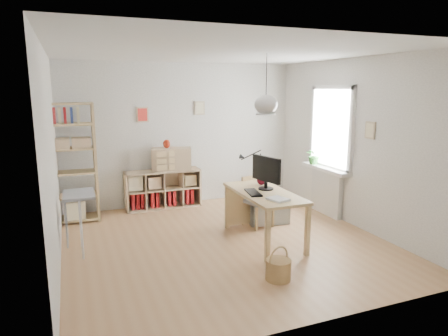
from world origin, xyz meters
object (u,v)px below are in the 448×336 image
object	(u,v)px
tall_bookshelf	(70,158)
drawer_chest	(172,159)
monitor	(266,171)
chair	(256,198)
storage_chest	(266,207)
cube_shelf	(162,192)
desk	(264,198)

from	to	relation	value
tall_bookshelf	drawer_chest	bearing A→B (deg)	7.76
tall_bookshelf	drawer_chest	xyz separation A→B (m)	(1.76, 0.24, -0.16)
monitor	drawer_chest	bearing A→B (deg)	99.19
chair	monitor	size ratio (longest dim) A/B	1.46
tall_bookshelf	storage_chest	distance (m)	3.37
chair	monitor	world-z (taller)	monitor
storage_chest	drawer_chest	xyz separation A→B (m)	(-1.29, 1.38, 0.70)
cube_shelf	monitor	distance (m)	2.50
desk	tall_bookshelf	size ratio (longest dim) A/B	0.75
cube_shelf	chair	bearing A→B (deg)	-52.39
chair	storage_chest	world-z (taller)	chair
desk	tall_bookshelf	xyz separation A→B (m)	(-2.59, 1.95, 0.43)
chair	desk	bearing A→B (deg)	-119.41
storage_chest	chair	bearing A→B (deg)	-141.22
chair	drawer_chest	size ratio (longest dim) A/B	1.13
tall_bookshelf	monitor	xyz separation A→B (m)	(2.67, -1.84, -0.06)
monitor	drawer_chest	size ratio (longest dim) A/B	0.77
tall_bookshelf	monitor	size ratio (longest dim) A/B	3.57
tall_bookshelf	chair	bearing A→B (deg)	-25.03
tall_bookshelf	chair	world-z (taller)	tall_bookshelf
monitor	drawer_chest	distance (m)	2.27
cube_shelf	drawer_chest	world-z (taller)	drawer_chest
tall_bookshelf	desk	bearing A→B (deg)	-37.01
desk	drawer_chest	distance (m)	2.36
desk	chair	distance (m)	0.71
cube_shelf	drawer_chest	size ratio (longest dim) A/B	1.93
monitor	drawer_chest	xyz separation A→B (m)	(-0.91, 2.08, -0.10)
storage_chest	monitor	xyz separation A→B (m)	(-0.38, -0.70, 0.80)
cube_shelf	tall_bookshelf	size ratio (longest dim) A/B	0.70
storage_chest	monitor	distance (m)	1.13
chair	storage_chest	bearing A→B (deg)	17.95
cube_shelf	chair	xyz separation A→B (m)	(1.22, -1.58, 0.17)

